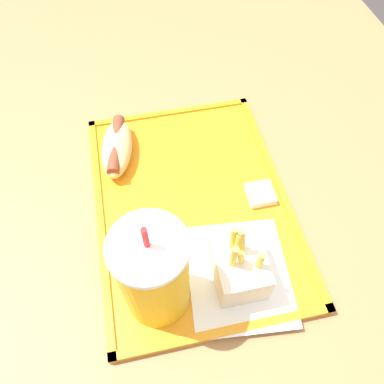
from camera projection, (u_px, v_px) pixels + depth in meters
name	position (u px, v px, depth m)	size (l,w,h in m)	color
ground_plane	(194.00, 313.00, 1.25)	(8.00, 8.00, 0.00)	#383333
dining_table	(195.00, 272.00, 0.95)	(1.49, 1.14, 0.72)	olive
food_tray	(192.00, 203.00, 0.63)	(0.44, 0.32, 0.01)	orange
paper_napkin	(238.00, 275.00, 0.56)	(0.19, 0.16, 0.00)	white
soda_cup	(154.00, 274.00, 0.47)	(0.09, 0.09, 0.20)	gold
hot_dog_far	(117.00, 147.00, 0.67)	(0.14, 0.08, 0.04)	#DBB270
fries_carton	(239.00, 267.00, 0.53)	(0.09, 0.07, 0.11)	silver
sauce_cup_mayo	(261.00, 194.00, 0.63)	(0.04, 0.04, 0.02)	silver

